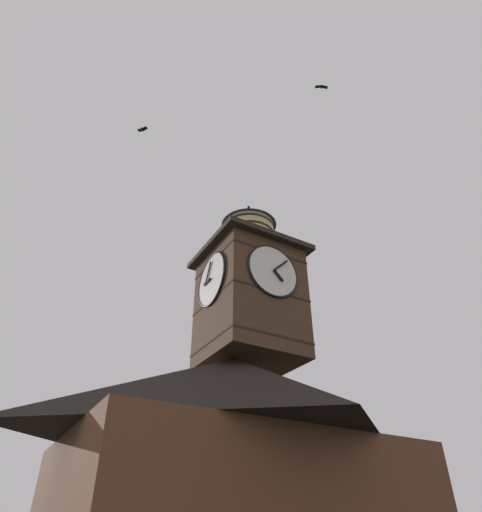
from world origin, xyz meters
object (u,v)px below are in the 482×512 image
object	(u,v)px
building_main	(233,470)
clock_tower	(249,288)
moon	(273,413)
flying_bird_low	(143,129)
pine_tree_behind	(205,460)
flying_bird_high	(321,87)

from	to	relation	value
building_main	clock_tower	distance (m)	7.85
moon	flying_bird_low	world-z (taller)	flying_bird_low
pine_tree_behind	moon	bearing A→B (deg)	-130.83
pine_tree_behind	moon	distance (m)	29.30
pine_tree_behind	flying_bird_low	size ratio (longest dim) A/B	25.05
pine_tree_behind	flying_bird_high	distance (m)	19.11
flying_bird_high	building_main	bearing A→B (deg)	-69.05
moon	flying_bird_high	distance (m)	37.27
flying_bird_low	building_main	bearing A→B (deg)	163.93
clock_tower	moon	distance (m)	32.66
flying_bird_high	flying_bird_low	distance (m)	9.58
pine_tree_behind	flying_bird_low	bearing A→B (deg)	33.06
clock_tower	pine_tree_behind	bearing A→B (deg)	-97.06
building_main	pine_tree_behind	xyz separation A→B (m)	(-1.62, -5.69, 1.22)
flying_bird_low	pine_tree_behind	bearing A→B (deg)	-146.94
building_main	flying_bird_high	world-z (taller)	flying_bird_high
clock_tower	flying_bird_high	world-z (taller)	flying_bird_high
building_main	pine_tree_behind	distance (m)	6.05
pine_tree_behind	flying_bird_low	distance (m)	17.11
pine_tree_behind	building_main	bearing A→B (deg)	74.08
clock_tower	pine_tree_behind	world-z (taller)	clock_tower
pine_tree_behind	flying_bird_high	bearing A→B (deg)	91.89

